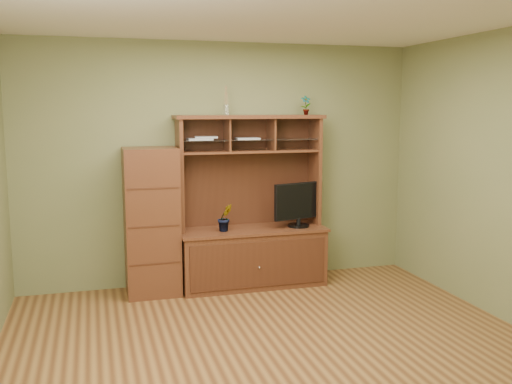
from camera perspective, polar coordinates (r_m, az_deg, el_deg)
name	(u,v)px	position (r m, az deg, el deg)	size (l,w,h in m)	color
room	(277,187)	(4.54, 2.08, 0.47)	(4.54, 4.04, 2.74)	#543018
media_hutch	(251,239)	(6.40, -0.46, -4.73)	(1.66, 0.61, 1.90)	#432013
monitor	(299,204)	(6.41, 4.30, -1.17)	(0.62, 0.24, 0.50)	black
orchid_plant	(225,218)	(6.19, -3.12, -2.57)	(0.16, 0.13, 0.30)	#2E5F20
top_plant	(306,105)	(6.52, 5.00, 8.65)	(0.11, 0.08, 0.22)	#3D6F26
reed_diffuser	(226,104)	(6.24, -3.01, 8.83)	(0.06, 0.06, 0.32)	silver
magazines	(217,138)	(6.23, -3.88, 5.38)	(0.80, 0.22, 0.04)	#BABABF
side_cabinet	(152,222)	(6.15, -10.39, -2.93)	(0.56, 0.51, 1.57)	#432013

